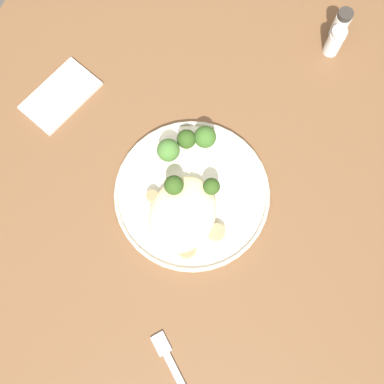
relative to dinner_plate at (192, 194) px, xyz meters
The scene contains 21 objects.
ground 0.75m from the dinner_plate, 103.38° to the left, with size 6.00×6.00×0.00m, color #47423D.
wooden_dining_table 0.09m from the dinner_plate, 103.38° to the left, with size 1.40×1.00×0.74m.
dinner_plate is the anchor object (origin of this frame).
noodle_bed 0.05m from the dinner_plate, behind, with size 0.15×0.12×0.03m.
seared_scallop_left_edge 0.07m from the dinner_plate, 169.99° to the left, with size 0.03×0.03×0.01m.
seared_scallop_half_hidden 0.05m from the dinner_plate, behind, with size 0.03×0.03×0.02m.
seared_scallop_rear_pale 0.11m from the dinner_plate, 163.83° to the right, with size 0.03×0.03×0.02m.
seared_scallop_on_noodles 0.07m from the dinner_plate, 118.13° to the left, with size 0.02×0.02×0.02m.
seared_scallop_tilted_round 0.09m from the dinner_plate, 128.98° to the right, with size 0.03×0.03×0.01m.
seared_scallop_front_small 0.06m from the dinner_plate, 162.50° to the right, with size 0.03×0.03×0.01m.
broccoli_floret_center_pile 0.05m from the dinner_plate, 106.54° to the left, with size 0.04×0.04×0.06m.
broccoli_floret_beside_noodles 0.09m from the dinner_plate, 52.32° to the left, with size 0.04×0.04×0.06m.
broccoli_floret_split_head 0.10m from the dinner_plate, 27.16° to the left, with size 0.04×0.04×0.05m.
broccoli_floret_small_sprig 0.11m from the dinner_plate, ahead, with size 0.04×0.04×0.06m.
broccoli_floret_right_tilted 0.05m from the dinner_plate, 64.71° to the right, with size 0.03×0.03×0.05m.
onion_sliver_long_sliver 0.09m from the dinner_plate, 42.77° to the right, with size 0.04×0.01×0.00m, color silver.
onion_sliver_pale_crescent 0.03m from the dinner_plate, 34.13° to the left, with size 0.05×0.01×0.00m, color silver.
dinner_fork 0.33m from the dinner_plate, 162.52° to the right, with size 0.13×0.15×0.00m.
folded_napkin 0.33m from the dinner_plate, 73.15° to the left, with size 0.15×0.09×0.01m, color silver.
salt_shaker 0.42m from the dinner_plate, 21.61° to the right, with size 0.03×0.03×0.07m.
pepper_shaker 0.46m from the dinner_plate, 19.61° to the right, with size 0.03×0.03×0.07m.
Camera 1 is at (-0.20, -0.11, 1.55)m, focal length 41.99 mm.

